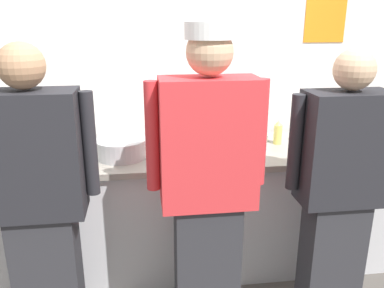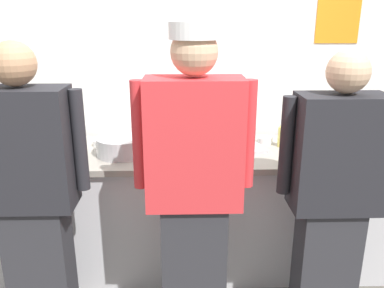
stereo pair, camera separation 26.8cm
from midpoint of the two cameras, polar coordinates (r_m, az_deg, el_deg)
name	(u,v)px [view 1 (the left image)]	position (r m, az deg, el deg)	size (l,w,h in m)	color
wall_back	(178,62)	(3.09, -4.64, 11.78)	(4.76, 0.11, 2.87)	white
prep_counter	(186,208)	(2.89, -3.63, -9.28)	(3.04, 0.74, 0.88)	silver
chef_near_left	(39,200)	(2.21, -24.62, -7.44)	(0.61, 0.24, 1.66)	#2D2D33
chef_center	(208,185)	(2.04, -1.46, -6.03)	(0.62, 0.24, 1.74)	#2D2D33
chef_far_right	(339,189)	(2.29, 17.47, -6.30)	(0.60, 0.24, 1.62)	#2D2D33
plate_stack_front	(316,144)	(2.82, 14.95, -0.01)	(0.24, 0.24, 0.08)	white
plate_stack_rear	(51,147)	(2.85, -22.33, -0.45)	(0.21, 0.21, 0.10)	white
mixing_bowl_steel	(121,148)	(2.65, -13.07, -0.62)	(0.33, 0.33, 0.12)	#B7BABF
sheet_tray	(223,147)	(2.76, 1.75, -0.43)	(0.51, 0.34, 0.02)	#B7BABF
squeeze_bottle_primary	(173,140)	(2.63, -5.68, 0.48)	(0.06, 0.06, 0.20)	red
squeeze_bottle_secondary	(278,133)	(2.89, 9.77, 1.59)	(0.06, 0.06, 0.18)	#E5E066
squeeze_bottle_spare	(339,127)	(3.14, 18.28, 2.34)	(0.06, 0.06, 0.18)	#E5E066
ramekin_orange_sauce	(0,155)	(2.90, -28.53, -1.51)	(0.08, 0.08, 0.05)	white
ramekin_red_sauce	(23,158)	(2.78, -25.86, -1.84)	(0.10, 0.10, 0.05)	white
ramekin_green_sauce	(261,138)	(2.95, 7.37, 0.89)	(0.11, 0.11, 0.05)	white
ramekin_yellow_sauce	(96,146)	(2.86, -16.42, -0.31)	(0.09, 0.09, 0.04)	white
deli_cup	(301,136)	(2.99, 13.10, 1.14)	(0.09, 0.09, 0.08)	white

